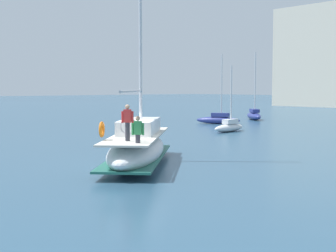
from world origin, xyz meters
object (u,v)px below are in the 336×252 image
moored_sloop_near (229,126)px  moored_sloop_far (218,119)px  moored_catamaran (254,115)px  main_sailboat (138,146)px

moored_sloop_near → moored_sloop_far: 9.23m
moored_sloop_near → moored_catamaran: bearing=121.3°
main_sailboat → moored_sloop_far: (-15.91, 23.17, -0.40)m
main_sailboat → moored_catamaran: (-17.74, 31.36, -0.35)m
moored_sloop_near → moored_catamaran: size_ratio=0.72×
moored_sloop_far → moored_catamaran: moored_catamaran is taller
main_sailboat → moored_sloop_near: 19.27m
main_sailboat → moored_sloop_near: main_sailboat is taller
main_sailboat → moored_catamaran: main_sailboat is taller
main_sailboat → moored_sloop_near: size_ratio=2.54×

